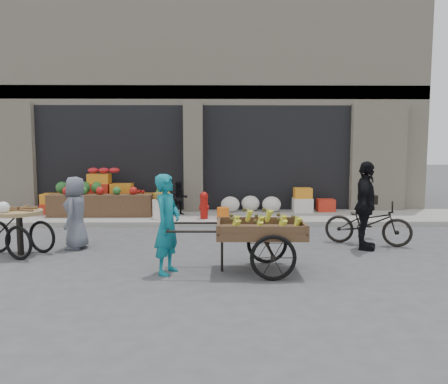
{
  "coord_description": "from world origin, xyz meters",
  "views": [
    {
      "loc": [
        0.71,
        -7.83,
        2.02
      ],
      "look_at": [
        0.84,
        0.92,
        1.1
      ],
      "focal_mm": 35.0,
      "sensor_mm": 36.0,
      "label": 1
    }
  ],
  "objects_px": {
    "banana_cart": "(257,227)",
    "cyclist": "(365,206)",
    "fire_hydrant": "(204,204)",
    "seated_person": "(179,198)",
    "orange_bucket": "(223,213)",
    "bicycle": "(368,223)",
    "vendor_woman": "(167,224)",
    "tricycle_cart": "(19,225)",
    "vendor_grey": "(76,213)",
    "pineapple_bin": "(162,209)"
  },
  "relations": [
    {
      "from": "orange_bucket",
      "to": "bicycle",
      "type": "distance_m",
      "value": 3.89
    },
    {
      "from": "banana_cart",
      "to": "vendor_woman",
      "type": "relative_size",
      "value": 1.52
    },
    {
      "from": "orange_bucket",
      "to": "tricycle_cart",
      "type": "bearing_deg",
      "value": -139.11
    },
    {
      "from": "seated_person",
      "to": "vendor_woman",
      "type": "distance_m",
      "value": 5.22
    },
    {
      "from": "fire_hydrant",
      "to": "tricycle_cart",
      "type": "height_order",
      "value": "tricycle_cart"
    },
    {
      "from": "vendor_woman",
      "to": "bicycle",
      "type": "height_order",
      "value": "vendor_woman"
    },
    {
      "from": "fire_hydrant",
      "to": "cyclist",
      "type": "distance_m",
      "value": 4.42
    },
    {
      "from": "seated_person",
      "to": "vendor_woman",
      "type": "bearing_deg",
      "value": -97.1
    },
    {
      "from": "fire_hydrant",
      "to": "vendor_grey",
      "type": "xyz_separation_m",
      "value": [
        -2.43,
        -2.85,
        0.21
      ]
    },
    {
      "from": "banana_cart",
      "to": "vendor_grey",
      "type": "height_order",
      "value": "vendor_grey"
    },
    {
      "from": "tricycle_cart",
      "to": "cyclist",
      "type": "height_order",
      "value": "cyclist"
    },
    {
      "from": "cyclist",
      "to": "banana_cart",
      "type": "bearing_deg",
      "value": 145.1
    },
    {
      "from": "vendor_grey",
      "to": "seated_person",
      "type": "bearing_deg",
      "value": 157.08
    },
    {
      "from": "fire_hydrant",
      "to": "seated_person",
      "type": "xyz_separation_m",
      "value": [
        -0.7,
        0.65,
        0.08
      ]
    },
    {
      "from": "tricycle_cart",
      "to": "vendor_grey",
      "type": "xyz_separation_m",
      "value": [
        0.89,
        0.51,
        0.15
      ]
    },
    {
      "from": "cyclist",
      "to": "orange_bucket",
      "type": "bearing_deg",
      "value": 64.44
    },
    {
      "from": "fire_hydrant",
      "to": "vendor_woman",
      "type": "relative_size",
      "value": 0.45
    },
    {
      "from": "tricycle_cart",
      "to": "cyclist",
      "type": "bearing_deg",
      "value": 25.02
    },
    {
      "from": "pineapple_bin",
      "to": "orange_bucket",
      "type": "height_order",
      "value": "pineapple_bin"
    },
    {
      "from": "banana_cart",
      "to": "vendor_woman",
      "type": "xyz_separation_m",
      "value": [
        -1.43,
        -0.07,
        0.07
      ]
    },
    {
      "from": "vendor_grey",
      "to": "bicycle",
      "type": "bearing_deg",
      "value": 95.96
    },
    {
      "from": "fire_hydrant",
      "to": "vendor_woman",
      "type": "height_order",
      "value": "vendor_woman"
    },
    {
      "from": "pineapple_bin",
      "to": "tricycle_cart",
      "type": "relative_size",
      "value": 0.36
    },
    {
      "from": "vendor_woman",
      "to": "vendor_grey",
      "type": "xyz_separation_m",
      "value": [
        -1.99,
        1.72,
        -0.08
      ]
    },
    {
      "from": "pineapple_bin",
      "to": "banana_cart",
      "type": "relative_size",
      "value": 0.22
    },
    {
      "from": "fire_hydrant",
      "to": "tricycle_cart",
      "type": "relative_size",
      "value": 0.49
    },
    {
      "from": "seated_person",
      "to": "bicycle",
      "type": "bearing_deg",
      "value": -47.97
    },
    {
      "from": "vendor_woman",
      "to": "tricycle_cart",
      "type": "xyz_separation_m",
      "value": [
        -2.88,
        1.2,
        -0.23
      ]
    },
    {
      "from": "seated_person",
      "to": "pineapple_bin",
      "type": "bearing_deg",
      "value": -133.69
    },
    {
      "from": "pineapple_bin",
      "to": "vendor_grey",
      "type": "xyz_separation_m",
      "value": [
        -1.33,
        -2.9,
        0.35
      ]
    },
    {
      "from": "orange_bucket",
      "to": "cyclist",
      "type": "height_order",
      "value": "cyclist"
    },
    {
      "from": "seated_person",
      "to": "banana_cart",
      "type": "height_order",
      "value": "seated_person"
    },
    {
      "from": "orange_bucket",
      "to": "vendor_grey",
      "type": "bearing_deg",
      "value": -136.34
    },
    {
      "from": "cyclist",
      "to": "pineapple_bin",
      "type": "bearing_deg",
      "value": 76.42
    },
    {
      "from": "banana_cart",
      "to": "cyclist",
      "type": "relative_size",
      "value": 1.39
    },
    {
      "from": "fire_hydrant",
      "to": "bicycle",
      "type": "xyz_separation_m",
      "value": [
        3.44,
        -2.58,
        -0.05
      ]
    },
    {
      "from": "pineapple_bin",
      "to": "vendor_grey",
      "type": "height_order",
      "value": "vendor_grey"
    },
    {
      "from": "pineapple_bin",
      "to": "bicycle",
      "type": "relative_size",
      "value": 0.3
    },
    {
      "from": "seated_person",
      "to": "cyclist",
      "type": "height_order",
      "value": "cyclist"
    },
    {
      "from": "bicycle",
      "to": "fire_hydrant",
      "type": "bearing_deg",
      "value": 74.47
    },
    {
      "from": "pineapple_bin",
      "to": "tricycle_cart",
      "type": "bearing_deg",
      "value": -123.07
    },
    {
      "from": "fire_hydrant",
      "to": "vendor_grey",
      "type": "bearing_deg",
      "value": -130.49
    },
    {
      "from": "banana_cart",
      "to": "tricycle_cart",
      "type": "distance_m",
      "value": 4.46
    },
    {
      "from": "pineapple_bin",
      "to": "tricycle_cart",
      "type": "distance_m",
      "value": 4.07
    },
    {
      "from": "pineapple_bin",
      "to": "cyclist",
      "type": "relative_size",
      "value": 0.3
    },
    {
      "from": "vendor_grey",
      "to": "pineapple_bin",
      "type": "bearing_deg",
      "value": 158.74
    },
    {
      "from": "banana_cart",
      "to": "fire_hydrant",
      "type": "bearing_deg",
      "value": 103.7
    },
    {
      "from": "pineapple_bin",
      "to": "seated_person",
      "type": "height_order",
      "value": "seated_person"
    },
    {
      "from": "orange_bucket",
      "to": "vendor_grey",
      "type": "xyz_separation_m",
      "value": [
        -2.93,
        -2.8,
        0.45
      ]
    },
    {
      "from": "orange_bucket",
      "to": "fire_hydrant",
      "type": "bearing_deg",
      "value": 174.29
    }
  ]
}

